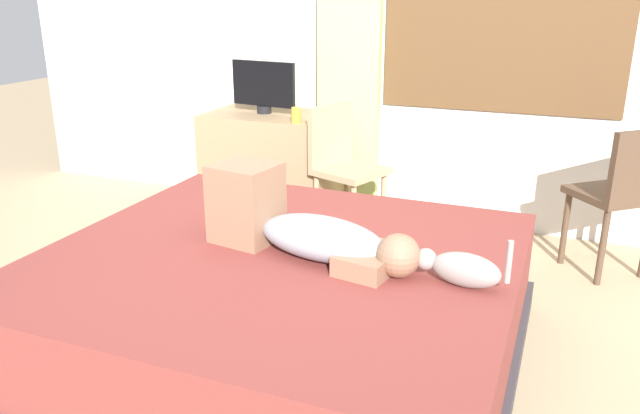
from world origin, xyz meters
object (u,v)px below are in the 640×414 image
at_px(bed, 281,308).
at_px(chair_by_desk, 342,162).
at_px(desk, 274,166).
at_px(cup, 296,115).
at_px(chair_spare, 622,190).
at_px(cat, 461,268).
at_px(person_lying, 301,227).
at_px(tv_monitor, 264,86).

bearing_deg(bed, chair_by_desk, 100.04).
bearing_deg(desk, cup, -39.07).
distance_m(desk, chair_spare, 2.21).
xyz_separation_m(desk, cup, (0.28, -0.23, 0.42)).
xyz_separation_m(cat, chair_spare, (0.61, 1.51, -0.07)).
bearing_deg(desk, chair_by_desk, -18.48).
height_order(person_lying, cup, person_lying).
bearing_deg(person_lying, desk, 119.57).
height_order(cat, chair_by_desk, chair_by_desk).
xyz_separation_m(person_lying, cup, (-0.64, 1.40, 0.17)).
bearing_deg(cat, tv_monitor, 134.41).
relative_size(cup, chair_spare, 0.12).
distance_m(tv_monitor, chair_spare, 2.31).
bearing_deg(chair_spare, tv_monitor, 175.56).
bearing_deg(chair_by_desk, cat, -55.89).
bearing_deg(desk, bed, -63.20).
bearing_deg(person_lying, tv_monitor, 121.17).
distance_m(desk, tv_monitor, 0.56).
distance_m(cup, chair_by_desk, 0.41).
height_order(cat, tv_monitor, tv_monitor).
height_order(tv_monitor, cup, tv_monitor).
distance_m(cat, chair_by_desk, 1.80).
height_order(bed, cat, cat).
relative_size(bed, desk, 2.19).
xyz_separation_m(bed, cup, (-0.56, 1.43, 0.54)).
relative_size(person_lying, cat, 2.64).
bearing_deg(cup, chair_spare, 1.51).
height_order(cat, chair_spare, chair_spare).
relative_size(cat, chair_by_desk, 0.41).
bearing_deg(cat, cup, 131.94).
bearing_deg(chair_by_desk, bed, -79.96).
distance_m(bed, person_lying, 0.38).
xyz_separation_m(tv_monitor, chair_by_desk, (0.64, -0.19, -0.41)).
relative_size(cat, desk, 0.40).
bearing_deg(cup, person_lying, -65.32).
bearing_deg(cat, bed, 178.22).
xyz_separation_m(chair_by_desk, chair_spare, (1.62, 0.02, 0.00)).
bearing_deg(cat, chair_by_desk, 124.11).
bearing_deg(person_lying, cup, 114.68).
height_order(bed, desk, desk).
height_order(cat, cup, cup).
height_order(tv_monitor, chair_spare, tv_monitor).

